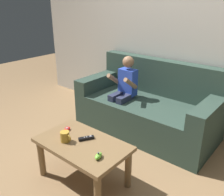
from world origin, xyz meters
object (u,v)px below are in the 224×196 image
(person_seated_on_couch, at_px, (124,89))
(coffee_table, at_px, (83,150))
(game_remote_black_near_edge, at_px, (86,138))
(couch, at_px, (148,108))
(coffee_mug, at_px, (65,137))
(nunchuk_lime, at_px, (98,156))
(game_remote_red_far_corner, at_px, (65,131))

(person_seated_on_couch, height_order, coffee_table, person_seated_on_couch)
(game_remote_black_near_edge, bearing_deg, couch, 92.91)
(coffee_table, bearing_deg, coffee_mug, -147.01)
(coffee_table, bearing_deg, game_remote_black_near_edge, 97.73)
(nunchuk_lime, bearing_deg, person_seated_on_couch, 118.16)
(person_seated_on_couch, relative_size, nunchuk_lime, 9.39)
(nunchuk_lime, bearing_deg, coffee_mug, -178.89)
(person_seated_on_couch, relative_size, game_remote_black_near_edge, 6.68)
(coffee_table, height_order, game_remote_black_near_edge, game_remote_black_near_edge)
(nunchuk_lime, height_order, coffee_mug, coffee_mug)
(couch, distance_m, coffee_table, 1.19)
(person_seated_on_couch, distance_m, coffee_mug, 1.11)
(nunchuk_lime, bearing_deg, couch, 104.50)
(game_remote_red_far_corner, bearing_deg, nunchuk_lime, -10.30)
(game_remote_red_far_corner, bearing_deg, couch, 81.32)
(game_remote_red_far_corner, bearing_deg, coffee_mug, -39.95)
(person_seated_on_couch, distance_m, game_remote_black_near_edge, 1.01)
(person_seated_on_couch, height_order, coffee_mug, person_seated_on_couch)
(game_remote_black_near_edge, distance_m, coffee_mug, 0.19)
(game_remote_black_near_edge, distance_m, nunchuk_lime, 0.30)
(game_remote_black_near_edge, xyz_separation_m, game_remote_red_far_corner, (-0.24, -0.04, 0.00))
(couch, relative_size, coffee_table, 2.07)
(couch, xyz_separation_m, game_remote_black_near_edge, (0.06, -1.13, 0.12))
(coffee_table, height_order, game_remote_red_far_corner, game_remote_red_far_corner)
(game_remote_black_near_edge, bearing_deg, person_seated_on_couch, 108.13)
(game_remote_black_near_edge, height_order, nunchuk_lime, nunchuk_lime)
(nunchuk_lime, distance_m, coffee_mug, 0.39)
(nunchuk_lime, xyz_separation_m, game_remote_red_far_corner, (-0.50, 0.09, -0.01))
(couch, bearing_deg, person_seated_on_couch, -145.06)
(game_remote_red_far_corner, distance_m, coffee_mug, 0.16)
(game_remote_black_near_edge, bearing_deg, nunchuk_lime, -26.26)
(person_seated_on_couch, bearing_deg, couch, 34.94)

